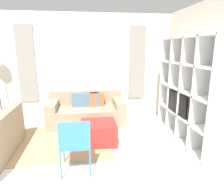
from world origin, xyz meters
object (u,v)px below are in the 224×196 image
Objects in this scene: folding_chair at (75,142)px; couch_main at (87,112)px; shelving_unit at (190,91)px; ottoman at (99,133)px.

couch_main is at bearing -95.03° from folding_chair.
folding_chair is at bearing -157.83° from shelving_unit.
folding_chair is (-2.22, -0.91, -0.51)m from shelving_unit.
couch_main is 2.15× the size of folding_chair.
couch_main is at bearing 101.13° from ottoman.
folding_chair is (-0.18, -2.08, 0.22)m from couch_main.
couch_main is 2.72× the size of ottoman.
couch_main is at bearing 150.10° from shelving_unit.
couch_main is 2.10m from folding_chair.
ottoman is at bearing -112.88° from folding_chair.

